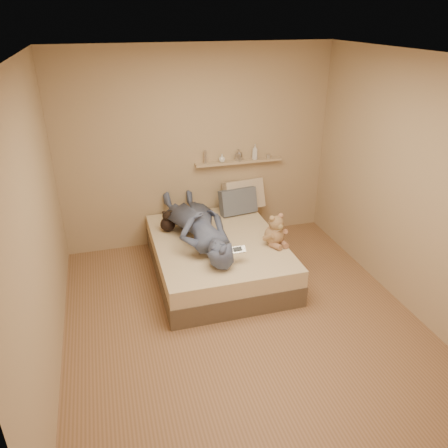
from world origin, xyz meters
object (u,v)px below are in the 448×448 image
object	(u,v)px
wall_shelf	(239,162)
bed	(218,257)
person	(197,224)
teddy_bear	(275,232)
dark_plush	(168,222)
pillow_cream	(244,194)
pillow_grey	(238,201)
game_console	(237,250)

from	to	relation	value
wall_shelf	bed	bearing A→B (deg)	-121.18
person	teddy_bear	bearing A→B (deg)	150.15
bed	dark_plush	xyz separation A→B (m)	(-0.53, 0.41, 0.35)
teddy_bear	pillow_cream	xyz separation A→B (m)	(-0.02, 1.11, 0.04)
bed	teddy_bear	world-z (taller)	teddy_bear
teddy_bear	pillow_grey	size ratio (longest dim) A/B	0.78
pillow_cream	wall_shelf	size ratio (longest dim) A/B	0.46
person	wall_shelf	world-z (taller)	wall_shelf
bed	game_console	bearing A→B (deg)	-82.66
pillow_grey	person	bearing A→B (deg)	-139.19
bed	dark_plush	world-z (taller)	dark_plush
pillow_cream	person	world-z (taller)	pillow_cream
game_console	dark_plush	distance (m)	1.14
bed	pillow_grey	size ratio (longest dim) A/B	3.80
game_console	pillow_grey	size ratio (longest dim) A/B	0.36
dark_plush	pillow_cream	xyz separation A→B (m)	(1.13, 0.42, 0.08)
pillow_grey	wall_shelf	world-z (taller)	wall_shelf
dark_plush	wall_shelf	distance (m)	1.30
pillow_cream	wall_shelf	xyz separation A→B (m)	(-0.05, 0.08, 0.45)
game_console	teddy_bear	world-z (taller)	teddy_bear
bed	teddy_bear	distance (m)	0.78
dark_plush	pillow_cream	size ratio (longest dim) A/B	0.52
dark_plush	wall_shelf	world-z (taller)	wall_shelf
bed	game_console	xyz separation A→B (m)	(0.07, -0.55, 0.39)
teddy_bear	game_console	bearing A→B (deg)	-153.42
teddy_bear	bed	bearing A→B (deg)	155.85
teddy_bear	pillow_cream	distance (m)	1.11
dark_plush	pillow_grey	distance (m)	1.04
game_console	pillow_grey	distance (m)	1.31
dark_plush	wall_shelf	size ratio (longest dim) A/B	0.24
game_console	bed	bearing A→B (deg)	97.34
pillow_cream	game_console	bearing A→B (deg)	-110.95
person	pillow_cream	bearing A→B (deg)	-144.28
game_console	pillow_cream	bearing A→B (deg)	69.05
dark_plush	pillow_grey	xyz separation A→B (m)	(1.00, 0.28, 0.05)
pillow_cream	pillow_grey	xyz separation A→B (m)	(-0.13, -0.14, -0.03)
bed	pillow_cream	world-z (taller)	pillow_cream
bed	wall_shelf	xyz separation A→B (m)	(0.55, 0.91, 0.88)
game_console	teddy_bear	xyz separation A→B (m)	(0.55, 0.28, 0.00)
teddy_bear	person	world-z (taller)	person
bed	dark_plush	bearing A→B (deg)	142.19
dark_plush	pillow_cream	distance (m)	1.21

